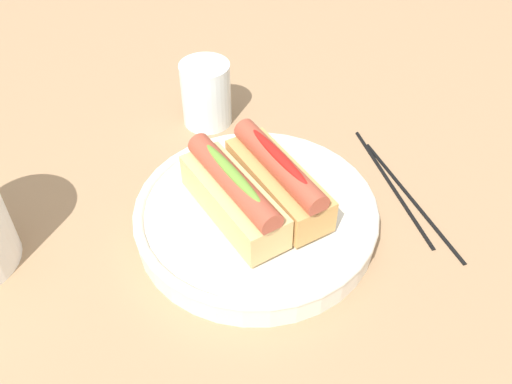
{
  "coord_description": "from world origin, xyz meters",
  "views": [
    {
      "loc": [
        -0.44,
        0.12,
        0.48
      ],
      "look_at": [
        -0.02,
        -0.01,
        0.06
      ],
      "focal_mm": 39.69,
      "sensor_mm": 36.0,
      "label": 1
    }
  ],
  "objects_px": {
    "serving_bowl": "(256,216)",
    "hotdog_front": "(278,179)",
    "water_glass": "(206,97)",
    "chopstick_far": "(411,197)",
    "chopstick_near": "(391,183)",
    "hotdog_back": "(233,195)"
  },
  "relations": [
    {
      "from": "serving_bowl",
      "to": "hotdog_front",
      "type": "height_order",
      "value": "hotdog_front"
    },
    {
      "from": "water_glass",
      "to": "chopstick_far",
      "type": "relative_size",
      "value": 0.41
    },
    {
      "from": "water_glass",
      "to": "chopstick_near",
      "type": "distance_m",
      "value": 0.27
    },
    {
      "from": "water_glass",
      "to": "hotdog_front",
      "type": "bearing_deg",
      "value": -171.59
    },
    {
      "from": "hotdog_front",
      "to": "water_glass",
      "type": "relative_size",
      "value": 1.75
    },
    {
      "from": "chopstick_far",
      "to": "serving_bowl",
      "type": "bearing_deg",
      "value": 83.81
    },
    {
      "from": "hotdog_back",
      "to": "chopstick_far",
      "type": "xyz_separation_m",
      "value": [
        -0.0,
        -0.22,
        -0.06
      ]
    },
    {
      "from": "serving_bowl",
      "to": "chopstick_near",
      "type": "xyz_separation_m",
      "value": [
        0.02,
        -0.18,
        -0.02
      ]
    },
    {
      "from": "hotdog_back",
      "to": "water_glass",
      "type": "height_order",
      "value": "hotdog_back"
    },
    {
      "from": "serving_bowl",
      "to": "hotdog_back",
      "type": "height_order",
      "value": "hotdog_back"
    },
    {
      "from": "serving_bowl",
      "to": "chopstick_near",
      "type": "height_order",
      "value": "serving_bowl"
    },
    {
      "from": "serving_bowl",
      "to": "chopstick_far",
      "type": "bearing_deg",
      "value": -92.95
    },
    {
      "from": "hotdog_back",
      "to": "serving_bowl",
      "type": "bearing_deg",
      "value": -78.87
    },
    {
      "from": "hotdog_front",
      "to": "chopstick_near",
      "type": "xyz_separation_m",
      "value": [
        0.01,
        -0.16,
        -0.06
      ]
    },
    {
      "from": "serving_bowl",
      "to": "chopstick_near",
      "type": "distance_m",
      "value": 0.18
    },
    {
      "from": "serving_bowl",
      "to": "water_glass",
      "type": "relative_size",
      "value": 3.04
    },
    {
      "from": "serving_bowl",
      "to": "water_glass",
      "type": "distance_m",
      "value": 0.22
    },
    {
      "from": "hotdog_front",
      "to": "hotdog_back",
      "type": "bearing_deg",
      "value": 101.13
    },
    {
      "from": "serving_bowl",
      "to": "water_glass",
      "type": "xyz_separation_m",
      "value": [
        0.22,
        0.0,
        0.02
      ]
    },
    {
      "from": "water_glass",
      "to": "hotdog_back",
      "type": "bearing_deg",
      "value": 174.24
    },
    {
      "from": "serving_bowl",
      "to": "chopstick_far",
      "type": "distance_m",
      "value": 0.2
    },
    {
      "from": "hotdog_back",
      "to": "chopstick_far",
      "type": "bearing_deg",
      "value": -91.22
    }
  ]
}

